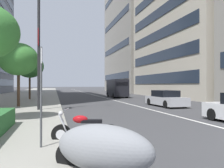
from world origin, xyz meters
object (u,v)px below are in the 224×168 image
at_px(street_tree_far_plaza, 30,66).
at_px(car_lead_in_lane, 166,99).
at_px(parking_sign_by_curb, 41,87).
at_px(street_lamp_with_banners, 44,35).
at_px(motorcycle_far_end_row, 85,131).
at_px(street_tree_by_lamp_post, 19,59).
at_px(delivery_van_ahead, 117,88).
at_px(motorcycle_by_sign_pole, 102,149).

bearing_deg(street_tree_far_plaza, car_lead_in_lane, -130.98).
height_order(parking_sign_by_curb, street_lamp_with_banners, street_lamp_with_banners).
relative_size(car_lead_in_lane, parking_sign_by_curb, 1.65).
relative_size(motorcycle_far_end_row, street_tree_by_lamp_post, 0.42).
distance_m(car_lead_in_lane, street_lamp_with_banners, 10.93).
bearing_deg(parking_sign_by_curb, delivery_van_ahead, -20.34).
xyz_separation_m(motorcycle_by_sign_pole, car_lead_in_lane, (12.72, -8.23, 0.05)).
height_order(motorcycle_by_sign_pole, parking_sign_by_curb, parking_sign_by_curb).
bearing_deg(motorcycle_by_sign_pole, street_lamp_with_banners, -42.33).
distance_m(motorcycle_far_end_row, car_lead_in_lane, 13.08).
bearing_deg(motorcycle_far_end_row, street_tree_far_plaza, -65.32).
xyz_separation_m(car_lead_in_lane, street_tree_far_plaza, (10.35, 11.92, 3.36)).
xyz_separation_m(motorcycle_far_end_row, parking_sign_by_curb, (-0.59, 1.25, 1.35)).
relative_size(motorcycle_by_sign_pole, parking_sign_by_curb, 0.78).
distance_m(street_tree_by_lamp_post, street_tree_far_plaza, 8.99).
bearing_deg(delivery_van_ahead, motorcycle_far_end_row, 164.04).
bearing_deg(motorcycle_far_end_row, motorcycle_by_sign_pole, 104.45).
xyz_separation_m(car_lead_in_lane, street_tree_by_lamp_post, (1.37, 11.82, 3.17)).
height_order(street_lamp_with_banners, street_tree_far_plaza, street_lamp_with_banners).
xyz_separation_m(car_lead_in_lane, parking_sign_by_curb, (-10.75, 9.48, 1.14)).
bearing_deg(street_tree_by_lamp_post, parking_sign_by_curb, -169.06).
height_order(street_lamp_with_banners, street_tree_by_lamp_post, street_lamp_with_banners).
relative_size(delivery_van_ahead, parking_sign_by_curb, 2.17).
bearing_deg(car_lead_in_lane, parking_sign_by_curb, 137.04).
distance_m(motorcycle_far_end_row, street_lamp_with_banners, 10.16).
bearing_deg(motorcycle_far_end_row, car_lead_in_lane, -114.51).
bearing_deg(motorcycle_by_sign_pole, parking_sign_by_curb, -17.94).
height_order(car_lead_in_lane, parking_sign_by_curb, parking_sign_by_curb).
bearing_deg(street_tree_far_plaza, street_lamp_with_banners, -169.85).
distance_m(motorcycle_by_sign_pole, parking_sign_by_curb, 2.62).
bearing_deg(car_lead_in_lane, street_lamp_with_banners, 96.33).
distance_m(parking_sign_by_curb, street_lamp_with_banners, 10.01).
relative_size(delivery_van_ahead, street_lamp_with_banners, 0.69).
bearing_deg(street_tree_by_lamp_post, motorcycle_far_end_row, -162.69).
distance_m(motorcycle_far_end_row, parking_sign_by_curb, 1.93).
bearing_deg(street_lamp_with_banners, parking_sign_by_curb, -177.89).
height_order(delivery_van_ahead, parking_sign_by_curb, parking_sign_by_curb).
xyz_separation_m(motorcycle_by_sign_pole, street_tree_far_plaza, (23.07, 3.69, 3.41)).
relative_size(motorcycle_by_sign_pole, street_tree_far_plaza, 0.40).
relative_size(car_lead_in_lane, street_lamp_with_banners, 0.52).
height_order(delivery_van_ahead, street_lamp_with_banners, street_lamp_with_banners).
xyz_separation_m(delivery_van_ahead, street_tree_by_lamp_post, (-12.79, 11.58, 2.40)).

